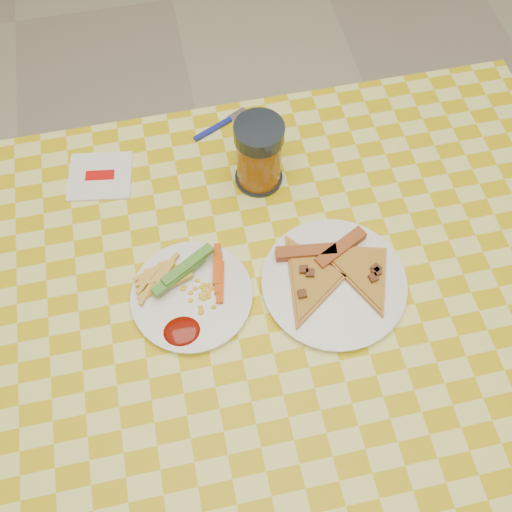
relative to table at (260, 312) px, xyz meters
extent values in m
plane|color=beige|center=(0.00, 0.00, -0.68)|extent=(8.00, 8.00, 0.00)
cylinder|color=white|center=(-0.54, 0.34, -0.33)|extent=(0.06, 0.06, 0.71)
cylinder|color=white|center=(0.54, 0.34, -0.33)|extent=(0.06, 0.06, 0.71)
cube|color=brown|center=(0.00, 0.00, 0.05)|extent=(1.20, 0.80, 0.04)
cylinder|color=white|center=(-0.11, 0.02, 0.08)|extent=(0.24, 0.24, 0.01)
cylinder|color=white|center=(0.13, -0.01, 0.08)|extent=(0.28, 0.28, 0.01)
cube|color=#0E5A10|center=(-0.12, 0.06, 0.11)|extent=(0.11, 0.08, 0.02)
cube|color=#D34B09|center=(-0.06, 0.05, 0.09)|extent=(0.06, 0.09, 0.02)
ellipsoid|color=#6D0B02|center=(-0.14, -0.04, 0.09)|extent=(0.06, 0.05, 0.01)
cube|color=#A74F25|center=(0.09, 0.05, 0.10)|extent=(0.11, 0.04, 0.02)
cube|color=#A74F25|center=(0.15, 0.05, 0.10)|extent=(0.10, 0.07, 0.02)
cylinder|color=black|center=(0.05, 0.24, 0.08)|extent=(0.09, 0.09, 0.01)
cylinder|color=#86430E|center=(0.05, 0.24, 0.13)|extent=(0.08, 0.08, 0.12)
cylinder|color=black|center=(0.05, 0.24, 0.21)|extent=(0.09, 0.09, 0.03)
cube|color=white|center=(-0.25, 0.31, 0.08)|extent=(0.14, 0.13, 0.01)
cube|color=red|center=(-0.25, 0.31, 0.08)|extent=(0.06, 0.03, 0.00)
cube|color=navy|center=(-0.02, 0.38, 0.08)|extent=(0.09, 0.05, 0.01)
cube|color=white|center=(0.04, 0.40, 0.08)|extent=(0.04, 0.03, 0.00)
camera|label=1|loc=(-0.09, -0.39, 0.97)|focal=40.00mm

